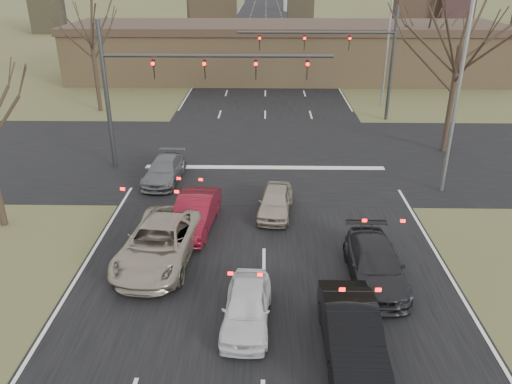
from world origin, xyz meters
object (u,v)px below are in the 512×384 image
at_px(car_charcoal_sedan, 375,264).
at_px(car_red_ahead, 195,213).
at_px(car_silver_suv, 160,243).
at_px(streetlight_right_near, 456,81).
at_px(streetlight_right_far, 386,35).
at_px(car_grey_ahead, 164,170).
at_px(building, 286,51).
at_px(car_white_sedan, 247,307).
at_px(mast_arm_near, 166,78).
at_px(car_black_hatch, 352,332).
at_px(mast_arm_far, 353,50).
at_px(car_silver_ahead, 275,201).

relative_size(car_charcoal_sedan, car_red_ahead, 1.06).
bearing_deg(car_silver_suv, streetlight_right_near, 33.72).
bearing_deg(streetlight_right_far, car_grey_ahead, -132.57).
distance_m(building, car_red_ahead, 32.58).
relative_size(car_silver_suv, car_white_sedan, 1.52).
height_order(streetlight_right_near, car_red_ahead, streetlight_right_near).
height_order(building, car_charcoal_sedan, building).
relative_size(car_silver_suv, car_grey_ahead, 1.34).
xyz_separation_m(building, streetlight_right_near, (6.82, -28.00, 2.92)).
relative_size(car_silver_suv, car_charcoal_sedan, 1.21).
bearing_deg(streetlight_right_near, car_charcoal_sedan, -121.13).
xyz_separation_m(streetlight_right_far, car_charcoal_sedan, (-5.32, -24.98, -4.92)).
relative_size(building, car_charcoal_sedan, 9.19).
distance_m(mast_arm_near, streetlight_right_far, 20.20).
bearing_deg(streetlight_right_near, car_grey_ahead, 175.63).
bearing_deg(car_silver_suv, mast_arm_near, 102.98).
xyz_separation_m(car_charcoal_sedan, car_red_ahead, (-7.00, 3.85, 0.05)).
bearing_deg(streetlight_right_near, building, 103.69).
bearing_deg(car_grey_ahead, car_silver_suv, -76.60).
relative_size(car_white_sedan, car_black_hatch, 0.82).
xyz_separation_m(car_silver_suv, car_grey_ahead, (-1.30, 7.87, -0.17)).
height_order(car_black_hatch, car_charcoal_sedan, car_black_hatch).
height_order(mast_arm_far, car_charcoal_sedan, mast_arm_far).
height_order(mast_arm_near, car_white_sedan, mast_arm_near).
bearing_deg(car_silver_ahead, car_grey_ahead, 153.95).
xyz_separation_m(car_white_sedan, car_silver_ahead, (1.03, 7.76, -0.01)).
distance_m(car_silver_suv, car_silver_ahead, 6.09).
distance_m(building, mast_arm_near, 26.14).
relative_size(car_silver_suv, car_black_hatch, 1.25).
bearing_deg(car_silver_ahead, car_white_sedan, -90.58).
bearing_deg(mast_arm_far, streetlight_right_near, -78.53).
xyz_separation_m(car_white_sedan, car_grey_ahead, (-4.78, 11.54, -0.02)).
xyz_separation_m(car_black_hatch, car_charcoal_sedan, (1.43, 3.74, -0.07)).
relative_size(mast_arm_near, streetlight_right_near, 1.21).
distance_m(streetlight_right_near, car_red_ahead, 13.44).
bearing_deg(car_red_ahead, car_white_sedan, -62.57).
bearing_deg(building, mast_arm_far, -74.42).
height_order(car_grey_ahead, car_red_ahead, car_red_ahead).
height_order(mast_arm_far, streetlight_right_far, streetlight_right_far).
height_order(building, car_white_sedan, building).
distance_m(mast_arm_near, car_grey_ahead, 4.86).
distance_m(streetlight_right_near, car_charcoal_sedan, 10.54).
bearing_deg(mast_arm_far, car_black_hatch, -98.32).
height_order(streetlight_right_far, car_white_sedan, streetlight_right_far).
bearing_deg(mast_arm_far, streetlight_right_far, 51.89).
relative_size(building, mast_arm_near, 3.50).
distance_m(car_black_hatch, car_grey_ahead, 15.03).
xyz_separation_m(mast_arm_near, car_silver_ahead, (5.73, -5.69, -4.46)).
distance_m(building, streetlight_right_far, 13.53).
xyz_separation_m(mast_arm_near, mast_arm_far, (11.41, 10.00, -0.06)).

